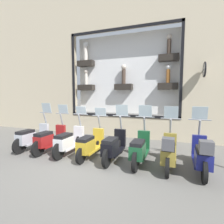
% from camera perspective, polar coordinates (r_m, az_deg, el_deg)
% --- Properties ---
extents(ground_plane, '(120.00, 120.00, 0.00)m').
position_cam_1_polar(ground_plane, '(5.33, -8.46, -16.26)').
color(ground_plane, '#66635E').
extents(building_facade, '(1.21, 36.00, 8.83)m').
position_cam_1_polar(building_facade, '(8.65, 3.65, 22.56)').
color(building_facade, beige).
rests_on(building_facade, ground_plane).
extents(scooter_navy_0, '(1.80, 0.61, 1.65)m').
position_cam_1_polar(scooter_navy_0, '(5.03, 27.33, -12.44)').
color(scooter_navy_0, black).
rests_on(scooter_navy_0, ground_plane).
extents(scooter_olive_1, '(1.80, 0.61, 1.63)m').
position_cam_1_polar(scooter_olive_1, '(4.99, 18.04, -12.27)').
color(scooter_olive_1, black).
rests_on(scooter_olive_1, ground_plane).
extents(scooter_green_2, '(1.81, 0.60, 1.65)m').
position_cam_1_polar(scooter_green_2, '(5.15, 9.02, -11.82)').
color(scooter_green_2, black).
rests_on(scooter_green_2, ground_plane).
extents(scooter_black_3, '(1.81, 0.60, 1.65)m').
position_cam_1_polar(scooter_black_3, '(5.35, 0.51, -11.10)').
color(scooter_black_3, black).
rests_on(scooter_black_3, ground_plane).
extents(scooter_yellow_4, '(1.79, 0.61, 1.53)m').
position_cam_1_polar(scooter_yellow_4, '(5.66, -7.21, -10.45)').
color(scooter_yellow_4, black).
rests_on(scooter_yellow_4, ground_plane).
extents(scooter_white_5, '(1.81, 0.60, 1.56)m').
position_cam_1_polar(scooter_white_5, '(6.06, -13.94, -9.31)').
color(scooter_white_5, black).
rests_on(scooter_white_5, ground_plane).
extents(scooter_red_6, '(1.81, 0.61, 1.61)m').
position_cam_1_polar(scooter_red_6, '(6.53, -19.75, -8.38)').
color(scooter_red_6, black).
rests_on(scooter_red_6, ground_plane).
extents(scooter_silver_7, '(1.81, 0.61, 1.65)m').
position_cam_1_polar(scooter_silver_7, '(7.06, -24.71, -7.48)').
color(scooter_silver_7, black).
rests_on(scooter_silver_7, ground_plane).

